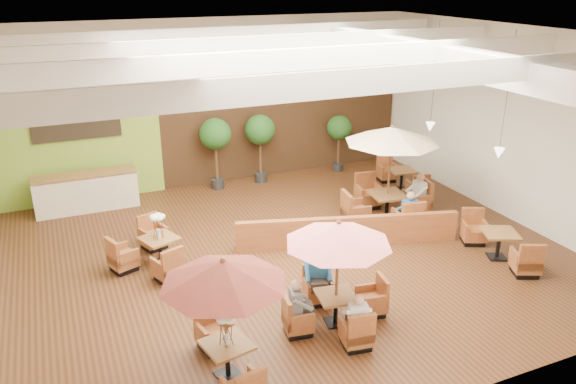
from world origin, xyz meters
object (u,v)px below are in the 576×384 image
diner_0 (357,314)px  topiary_0 (215,137)px  table_2 (390,157)px  table_3 (151,249)px  diner_3 (409,209)px  service_counter (86,192)px  diner_1 (318,271)px  booth_divider (348,231)px  topiary_1 (260,132)px  topiary_2 (339,130)px  diner_2 (298,301)px  diner_4 (418,190)px  table_4 (498,245)px  table_0 (224,288)px  table_1 (338,254)px  table_5 (401,180)px

diner_0 → topiary_0: bearing=103.6°
table_2 → table_3: table_2 is taller
diner_0 → diner_3: diner_3 is taller
service_counter → diner_1: 8.56m
booth_divider → topiary_1: (-0.38, 5.50, 1.36)m
table_3 → topiary_1: size_ratio=1.07×
service_counter → diner_3: bearing=-33.9°
topiary_2 → diner_2: bearing=-122.7°
booth_divider → table_3: table_3 is taller
service_counter → topiary_1: topiary_1 is taller
diner_1 → diner_4: (4.88, 3.18, -0.00)m
service_counter → topiary_0: bearing=2.7°
booth_divider → diner_3: diner_3 is taller
table_4 → topiary_1: 8.54m
topiary_0 → diner_0: (-0.03, -9.39, -1.06)m
topiary_0 → topiary_1: 1.56m
table_0 → diner_1: size_ratio=2.87×
table_1 → diner_0: (0.00, -0.86, -0.89)m
table_3 → topiary_2: 8.96m
table_4 → topiary_0: 9.30m
diner_1 → service_counter: bearing=-42.6°
booth_divider → diner_3: 1.89m
table_5 → diner_0: bearing=-119.2°
service_counter → table_4: bearing=-38.7°
table_2 → table_3: (-6.86, -0.02, -1.49)m
diner_1 → table_2: bearing=-121.9°
service_counter → table_1: (4.16, -8.34, 1.04)m
table_0 → diner_3: table_0 is taller
table_5 → topiary_0: topiary_0 is taller
table_4 → diner_4: 3.18m
table_5 → table_2: bearing=-122.8°
table_1 → table_2: (3.83, 4.04, 0.32)m
table_4 → topiary_0: topiary_0 is taller
table_1 → diner_1: table_1 is taller
table_1 → diner_0: size_ratio=3.20×
topiary_0 → diner_1: topiary_0 is taller
table_3 → diner_2: bearing=-81.6°
topiary_2 → diner_1: bearing=-121.0°
table_5 → diner_4: bearing=-101.1°
table_4 → diner_2: size_ratio=3.45×
diner_3 → diner_0: bearing=-132.6°
table_1 → table_3: (-3.03, 4.02, -1.18)m
topiary_0 → diner_3: bearing=-55.6°
diner_1 → diner_2: 1.21m
diner_2 → table_3: bearing=-139.8°
table_0 → topiary_2: table_0 is taller
booth_divider → table_3: bearing=-174.9°
diner_2 → diner_4: 7.02m
service_counter → table_1: size_ratio=1.28×
table_0 → booth_divider: bearing=28.0°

